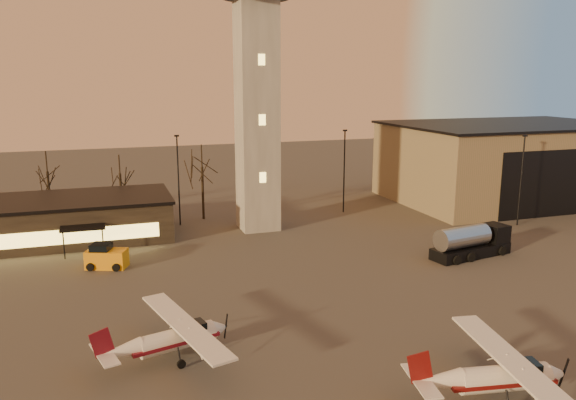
{
  "coord_description": "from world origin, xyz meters",
  "views": [
    {
      "loc": [
        -15.83,
        -27.76,
        16.23
      ],
      "look_at": [
        -2.22,
        13.0,
        6.84
      ],
      "focal_mm": 35.0,
      "sensor_mm": 36.0,
      "label": 1
    }
  ],
  "objects_px": {
    "cessna_front": "(506,382)",
    "terminal": "(42,221)",
    "cessna_rear": "(179,342)",
    "fuel_truck": "(471,244)",
    "control_tower": "(257,77)",
    "hangar": "(507,162)",
    "service_cart": "(106,258)"
  },
  "relations": [
    {
      "from": "cessna_front",
      "to": "terminal",
      "type": "bearing_deg",
      "value": 132.68
    },
    {
      "from": "cessna_rear",
      "to": "fuel_truck",
      "type": "distance_m",
      "value": 30.25
    },
    {
      "from": "control_tower",
      "to": "cessna_rear",
      "type": "distance_m",
      "value": 33.21
    },
    {
      "from": "control_tower",
      "to": "cessna_front",
      "type": "height_order",
      "value": "control_tower"
    },
    {
      "from": "cessna_front",
      "to": "cessna_rear",
      "type": "distance_m",
      "value": 18.09
    },
    {
      "from": "control_tower",
      "to": "cessna_rear",
      "type": "xyz_separation_m",
      "value": [
        -12.25,
        -26.81,
        -15.31
      ]
    },
    {
      "from": "fuel_truck",
      "to": "cessna_front",
      "type": "bearing_deg",
      "value": -131.99
    },
    {
      "from": "fuel_truck",
      "to": "hangar",
      "type": "bearing_deg",
      "value": 34.95
    },
    {
      "from": "cessna_rear",
      "to": "fuel_truck",
      "type": "bearing_deg",
      "value": 6.66
    },
    {
      "from": "hangar",
      "to": "service_cart",
      "type": "height_order",
      "value": "hangar"
    },
    {
      "from": "control_tower",
      "to": "fuel_truck",
      "type": "relative_size",
      "value": 3.89
    },
    {
      "from": "service_cart",
      "to": "cessna_rear",
      "type": "bearing_deg",
      "value": -57.02
    },
    {
      "from": "terminal",
      "to": "cessna_front",
      "type": "height_order",
      "value": "terminal"
    },
    {
      "from": "hangar",
      "to": "cessna_rear",
      "type": "relative_size",
      "value": 2.84
    },
    {
      "from": "fuel_truck",
      "to": "service_cart",
      "type": "height_order",
      "value": "fuel_truck"
    },
    {
      "from": "hangar",
      "to": "cessna_front",
      "type": "xyz_separation_m",
      "value": [
        -33.08,
        -40.65,
        -4.09
      ]
    },
    {
      "from": "fuel_truck",
      "to": "control_tower",
      "type": "bearing_deg",
      "value": 125.25
    },
    {
      "from": "cessna_rear",
      "to": "fuel_truck",
      "type": "xyz_separation_m",
      "value": [
        28.21,
        10.9,
        0.17
      ]
    },
    {
      "from": "cessna_front",
      "to": "fuel_truck",
      "type": "distance_m",
      "value": 24.52
    },
    {
      "from": "hangar",
      "to": "cessna_front",
      "type": "relative_size",
      "value": 2.69
    },
    {
      "from": "hangar",
      "to": "cessna_rear",
      "type": "height_order",
      "value": "hangar"
    },
    {
      "from": "hangar",
      "to": "service_cart",
      "type": "xyz_separation_m",
      "value": [
        -52.11,
        -12.44,
        -4.34
      ]
    },
    {
      "from": "terminal",
      "to": "cessna_rear",
      "type": "height_order",
      "value": "terminal"
    },
    {
      "from": "cessna_front",
      "to": "fuel_truck",
      "type": "height_order",
      "value": "cessna_front"
    },
    {
      "from": "service_cart",
      "to": "terminal",
      "type": "bearing_deg",
      "value": 140.47
    },
    {
      "from": "control_tower",
      "to": "terminal",
      "type": "relative_size",
      "value": 1.28
    },
    {
      "from": "cessna_front",
      "to": "service_cart",
      "type": "distance_m",
      "value": 34.03
    },
    {
      "from": "cessna_front",
      "to": "service_cart",
      "type": "height_order",
      "value": "cessna_front"
    },
    {
      "from": "hangar",
      "to": "fuel_truck",
      "type": "height_order",
      "value": "hangar"
    },
    {
      "from": "cessna_front",
      "to": "service_cart",
      "type": "relative_size",
      "value": 2.99
    },
    {
      "from": "hangar",
      "to": "cessna_front",
      "type": "bearing_deg",
      "value": -129.13
    },
    {
      "from": "hangar",
      "to": "cessna_rear",
      "type": "xyz_separation_m",
      "value": [
        -48.25,
        -30.79,
        -4.14
      ]
    }
  ]
}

